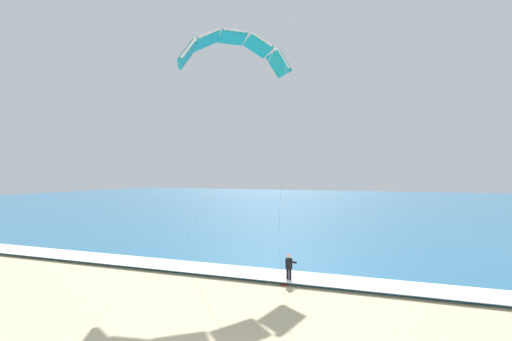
# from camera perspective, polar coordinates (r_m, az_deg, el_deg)

# --- Properties ---
(sea) EXTENTS (200.00, 120.00, 0.20)m
(sea) POSITION_cam_1_polar(r_m,az_deg,el_deg) (83.35, 17.57, -4.49)
(sea) COLOR teal
(sea) RESTS_ON ground
(surf_foam) EXTENTS (200.00, 2.83, 0.04)m
(surf_foam) POSITION_cam_1_polar(r_m,az_deg,el_deg) (25.61, 5.62, -13.90)
(surf_foam) COLOR white
(surf_foam) RESTS_ON sea
(surfboard) EXTENTS (0.95, 1.46, 0.09)m
(surfboard) POSITION_cam_1_polar(r_m,az_deg,el_deg) (25.05, 4.38, -14.67)
(surfboard) COLOR #E04C38
(surfboard) RESTS_ON ground
(kitesurfer) EXTENTS (0.65, 0.65, 1.69)m
(kitesurfer) POSITION_cam_1_polar(r_m,az_deg,el_deg) (24.85, 4.41, -12.62)
(kitesurfer) COLOR black
(kitesurfer) RESTS_ON ground
(kite_primary) EXTENTS (10.29, 10.31, 16.15)m
(kite_primary) POSITION_cam_1_polar(r_m,az_deg,el_deg) (34.96, -2.95, 15.91)
(kite_primary) COLOR teal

